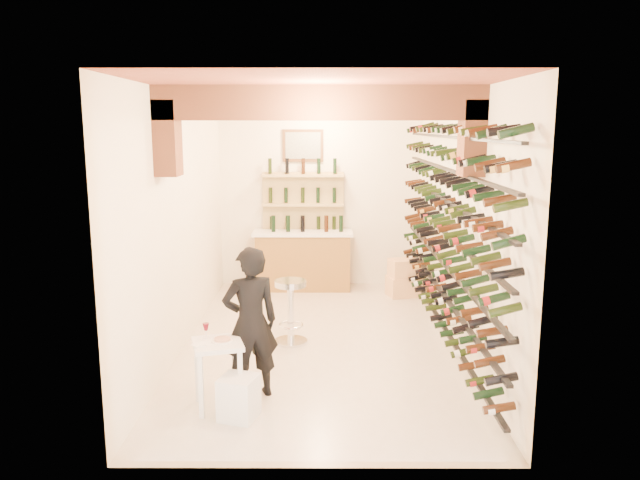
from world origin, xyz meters
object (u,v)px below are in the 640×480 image
at_px(white_stool, 239,398).
at_px(crate_lower, 405,286).
at_px(back_counter, 303,259).
at_px(person, 251,323).
at_px(chrome_barstool, 291,307).
at_px(tasting_table, 218,354).
at_px(wine_rack, 441,225).

distance_m(white_stool, crate_lower, 4.83).
relative_size(white_stool, crate_lower, 0.76).
height_order(back_counter, person, person).
distance_m(white_stool, chrome_barstool, 2.14).
bearing_deg(white_stool, tasting_table, 134.36).
xyz_separation_m(wine_rack, person, (-2.24, -1.62, -0.75)).
bearing_deg(white_stool, chrome_barstool, 79.21).
bearing_deg(crate_lower, chrome_barstool, -128.52).
bearing_deg(wine_rack, back_counter, 124.66).
distance_m(back_counter, tasting_table, 4.58).
distance_m(tasting_table, crate_lower, 4.75).
distance_m(tasting_table, person, 0.46).
bearing_deg(wine_rack, person, -144.15).
relative_size(white_stool, chrome_barstool, 0.50).
bearing_deg(white_stool, person, 82.27).
distance_m(wine_rack, crate_lower, 2.60).
bearing_deg(tasting_table, back_counter, 64.90).
height_order(chrome_barstool, crate_lower, chrome_barstool).
xyz_separation_m(back_counter, chrome_barstool, (-0.08, -2.68, -0.05)).
relative_size(person, crate_lower, 2.90).
xyz_separation_m(back_counter, person, (-0.41, -4.27, 0.26)).
bearing_deg(white_stool, wine_rack, 42.55).
bearing_deg(wine_rack, tasting_table, -143.48).
xyz_separation_m(white_stool, crate_lower, (2.18, 4.32, -0.04)).
relative_size(wine_rack, chrome_barstool, 6.82).
xyz_separation_m(wine_rack, crate_lower, (-0.13, 2.20, -1.38)).
bearing_deg(person, chrome_barstool, -122.84).
bearing_deg(white_stool, back_counter, 84.30).
bearing_deg(wine_rack, white_stool, -137.45).
bearing_deg(crate_lower, back_counter, 165.23).
bearing_deg(chrome_barstool, crate_lower, 51.48).
bearing_deg(crate_lower, tasting_table, -120.55).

